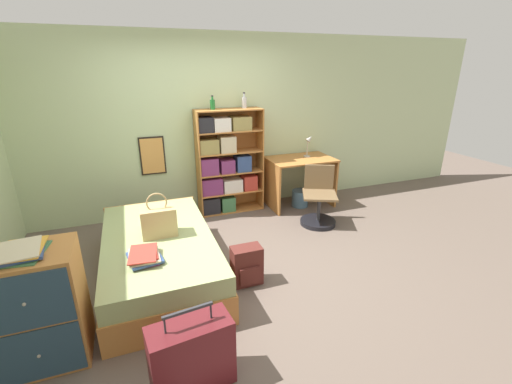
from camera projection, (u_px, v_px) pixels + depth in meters
ground_plane at (232, 262)px, 3.96m from camera, size 14.00×14.00×0.00m
wall_back at (196, 127)px, 5.01m from camera, size 10.00×0.09×2.60m
bed at (160, 256)px, 3.64m from camera, size 1.11×2.01×0.49m
handbag at (159, 221)px, 3.51m from camera, size 0.35×0.21×0.47m
book_stack_on_bed at (145, 256)px, 3.09m from camera, size 0.32×0.37×0.08m
suitcase at (192, 356)px, 2.36m from camera, size 0.59×0.31×0.65m
dresser at (40, 308)px, 2.53m from camera, size 0.60×0.52×0.92m
magazine_pile_on_dresser at (21, 251)px, 2.34m from camera, size 0.32×0.38×0.05m
bookcase at (225, 164)px, 5.13m from camera, size 0.98×0.33×1.56m
bottle_green at (213, 104)px, 4.78m from camera, size 0.07×0.07×0.19m
bottle_brown at (244, 102)px, 4.94m from camera, size 0.07×0.07×0.22m
desk at (300, 174)px, 5.44m from camera, size 1.02×0.68×0.78m
desk_lamp at (309, 142)px, 5.37m from camera, size 0.15×0.11×0.36m
desk_chair at (318, 206)px, 4.88m from camera, size 0.61×0.61×0.82m
backpack at (247, 266)px, 3.52m from camera, size 0.31×0.22×0.41m
waste_bin at (300, 198)px, 5.51m from camera, size 0.26×0.26×0.27m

